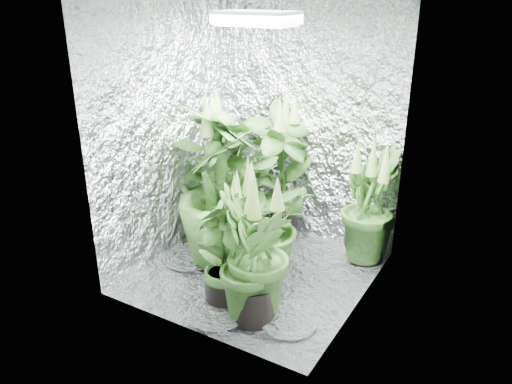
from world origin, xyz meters
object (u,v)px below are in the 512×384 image
object	(u,v)px
circulation_fan	(359,237)
plant_b	(281,173)
plant_g	(253,258)
plant_c	(370,207)
plant_f	(224,249)
plant_a	(226,174)
plant_d	(222,188)
grow_lamp	(256,18)
plant_e	(258,225)

from	to	relation	value
circulation_fan	plant_b	bearing A→B (deg)	-172.52
plant_b	plant_g	world-z (taller)	plant_b
plant_b	circulation_fan	world-z (taller)	plant_b
plant_c	plant_f	world-z (taller)	plant_c
plant_a	plant_d	bearing A→B (deg)	-59.77
plant_d	circulation_fan	distance (m)	1.16
plant_c	plant_g	xyz separation A→B (m)	(-0.37, -1.12, -0.00)
plant_c	circulation_fan	size ratio (longest dim) A/B	2.46
grow_lamp	plant_f	bearing A→B (deg)	-87.64
plant_e	plant_g	distance (m)	0.50
grow_lamp	plant_e	bearing A→B (deg)	-50.33
plant_a	circulation_fan	bearing A→B (deg)	12.92
plant_c	plant_g	distance (m)	1.18
plant_f	plant_c	bearing A→B (deg)	59.81
plant_c	circulation_fan	bearing A→B (deg)	177.21
plant_e	plant_g	bearing A→B (deg)	-63.32
circulation_fan	grow_lamp	bearing A→B (deg)	-123.93
plant_c	circulation_fan	world-z (taller)	plant_c
plant_a	plant_d	size ratio (longest dim) A/B	0.91
plant_g	plant_c	bearing A→B (deg)	71.64
plant_f	circulation_fan	bearing A→B (deg)	62.55
plant_c	circulation_fan	distance (m)	0.29
grow_lamp	plant_a	bearing A→B (deg)	143.71
plant_e	plant_a	bearing A→B (deg)	142.40
plant_g	circulation_fan	world-z (taller)	plant_g
plant_f	plant_a	bearing A→B (deg)	122.82
plant_d	plant_g	bearing A→B (deg)	-42.03
grow_lamp	plant_g	xyz separation A→B (m)	(0.27, -0.50, -1.38)
plant_e	plant_f	xyz separation A→B (m)	(-0.02, -0.40, -0.01)
grow_lamp	plant_e	distance (m)	1.40
plant_c	plant_e	distance (m)	0.90
plant_f	plant_b	bearing A→B (deg)	98.33
plant_b	plant_d	xyz separation A→B (m)	(-0.16, -0.63, 0.06)
plant_e	circulation_fan	world-z (taller)	plant_e
plant_e	plant_b	bearing A→B (deg)	104.83
plant_d	circulation_fan	bearing A→B (deg)	35.04
plant_d	plant_g	xyz separation A→B (m)	(0.57, -0.51, -0.18)
plant_a	plant_d	distance (m)	0.42
plant_f	circulation_fan	distance (m)	1.23
grow_lamp	plant_d	size ratio (longest dim) A/B	0.37
circulation_fan	plant_e	bearing A→B (deg)	-119.57
plant_a	plant_c	world-z (taller)	plant_a
grow_lamp	plant_b	distance (m)	1.41
plant_e	circulation_fan	xyz separation A→B (m)	(0.53, 0.68, -0.26)
plant_d	circulation_fan	size ratio (longest dim) A/B	3.31
plant_d	plant_e	bearing A→B (deg)	-10.36
plant_b	plant_c	world-z (taller)	plant_b
plant_a	plant_d	xyz separation A→B (m)	(0.21, -0.36, 0.05)
plant_a	plant_g	xyz separation A→B (m)	(0.78, -0.88, -0.13)
plant_c	plant_a	bearing A→B (deg)	-167.94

